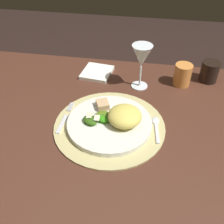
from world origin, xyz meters
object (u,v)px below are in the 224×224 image
object	(u,v)px
wine_glass	(142,58)
dark_tumbler	(209,72)
dining_table	(107,153)
amber_tumbler	(183,75)
dinner_plate	(109,123)
fork	(65,119)
napkin	(97,73)
spoon	(156,125)

from	to	relation	value
wine_glass	dark_tumbler	size ratio (longest dim) A/B	2.12
dining_table	amber_tumbler	bearing A→B (deg)	46.66
wine_glass	amber_tumbler	bearing A→B (deg)	14.72
dinner_plate	dark_tumbler	distance (m)	0.48
dinner_plate	dark_tumbler	xyz separation A→B (m)	(0.35, 0.33, 0.03)
fork	amber_tumbler	distance (m)	0.49
napkin	wine_glass	bearing A→B (deg)	-18.30
dinner_plate	spoon	bearing A→B (deg)	8.50
fork	dark_tumbler	distance (m)	0.60
fork	spoon	world-z (taller)	spoon
wine_glass	napkin	bearing A→B (deg)	161.70
dinner_plate	spoon	distance (m)	0.15
dining_table	dinner_plate	world-z (taller)	dinner_plate
dining_table	wine_glass	bearing A→B (deg)	67.98
fork	spoon	xyz separation A→B (m)	(0.30, 0.02, 0.00)
dinner_plate	napkin	distance (m)	0.32
wine_glass	dark_tumbler	distance (m)	0.30
dining_table	wine_glass	world-z (taller)	wine_glass
dining_table	fork	bearing A→B (deg)	-172.91
dinner_plate	fork	size ratio (longest dim) A/B	1.76
fork	spoon	distance (m)	0.30
dining_table	napkin	xyz separation A→B (m)	(-0.09, 0.29, 0.17)
fork	dinner_plate	bearing A→B (deg)	-1.25
dining_table	spoon	distance (m)	0.24
dinner_plate	fork	distance (m)	0.15
dark_tumbler	spoon	bearing A→B (deg)	-122.21
fork	napkin	distance (m)	0.31
dinner_plate	napkin	world-z (taller)	dinner_plate
fork	wine_glass	xyz separation A→B (m)	(0.23, 0.24, 0.12)
amber_tumbler	dark_tumbler	size ratio (longest dim) A/B	1.05
wine_glass	dark_tumbler	world-z (taller)	wine_glass
fork	wine_glass	world-z (taller)	wine_glass
dinner_plate	fork	world-z (taller)	dinner_plate
amber_tumbler	dark_tumbler	world-z (taller)	amber_tumbler
napkin	dark_tumbler	distance (m)	0.45
spoon	fork	bearing A→B (deg)	-176.39
dinner_plate	wine_glass	bearing A→B (deg)	72.63
fork	dark_tumbler	bearing A→B (deg)	33.52
fork	napkin	world-z (taller)	napkin
dinner_plate	amber_tumbler	xyz separation A→B (m)	(0.24, 0.29, 0.03)
spoon	dark_tumbler	size ratio (longest dim) A/B	1.51
dark_tumbler	amber_tumbler	bearing A→B (deg)	-157.35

